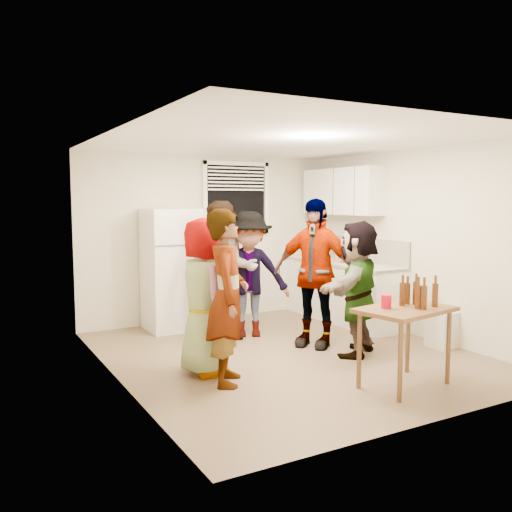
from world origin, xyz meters
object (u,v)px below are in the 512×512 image
guest_back_right (249,336)px  guest_back_left (225,340)px  kettle (345,263)px  serving_table (403,386)px  guest_stripe (228,383)px  guest_black (313,346)px  beer_bottle_counter (358,265)px  refrigerator (171,269)px  wine_bottle (313,256)px  red_cup (386,308)px  trash_bin (442,327)px  guest_grey (205,373)px  guest_orange (357,354)px  blue_cup (353,267)px

guest_back_right → guest_back_left: bearing=-151.3°
kettle → serving_table: kettle is taller
guest_stripe → guest_back_right: bearing=-6.4°
guest_black → beer_bottle_counter: bearing=81.8°
refrigerator → serving_table: 3.65m
guest_back_left → wine_bottle: bearing=53.5°
wine_bottle → red_cup: 3.74m
serving_table → guest_back_right: serving_table is taller
refrigerator → trash_bin: size_ratio=3.82×
refrigerator → beer_bottle_counter: size_ratio=7.22×
guest_grey → guest_stripe: guest_grey is taller
serving_table → guest_black: size_ratio=0.50×
guest_orange → kettle: bearing=-157.3°
trash_bin → guest_black: 1.61m
beer_bottle_counter → serving_table: bearing=-119.0°
refrigerator → guest_grey: 2.24m
guest_back_left → guest_black: bearing=-15.9°
blue_cup → guest_black: size_ratio=0.07×
guest_orange → guest_stripe: bearing=-28.6°
refrigerator → guest_back_left: bearing=-66.7°
guest_stripe → guest_black: guest_black is taller
refrigerator → wine_bottle: size_ratio=5.47×
guest_back_right → wine_bottle: bearing=55.0°
blue_cup → guest_orange: bearing=-126.5°
red_cup → refrigerator: bearing=106.4°
refrigerator → kettle: refrigerator is taller
guest_grey → guest_black: guest_grey is taller
beer_bottle_counter → guest_black: bearing=-155.6°
trash_bin → guest_back_right: trash_bin is taller
kettle → guest_stripe: 3.27m
trash_bin → guest_back_left: 2.76m
wine_bottle → guest_orange: wine_bottle is taller
trash_bin → red_cup: 1.87m
blue_cup → red_cup: bearing=-121.5°
trash_bin → guest_stripe: bearing=177.9°
refrigerator → guest_stripe: 2.60m
guest_orange → guest_black: bearing=-101.0°
kettle → guest_black: size_ratio=0.14×
wine_bottle → blue_cup: bearing=-102.3°
guest_back_left → guest_back_right: size_ratio=1.08×
blue_cup → guest_stripe: size_ratio=0.07×
guest_back_right → guest_black: bearing=-35.2°
wine_bottle → guest_stripe: 3.91m
wine_bottle → beer_bottle_counter: bearing=-96.4°
guest_grey → guest_back_right: 1.64m
kettle → guest_black: kettle is taller
red_cup → guest_orange: (0.51, 1.03, -0.78)m
refrigerator → beer_bottle_counter: refrigerator is taller
refrigerator → guest_grey: refrigerator is taller
red_cup → guest_orange: size_ratio=0.08×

